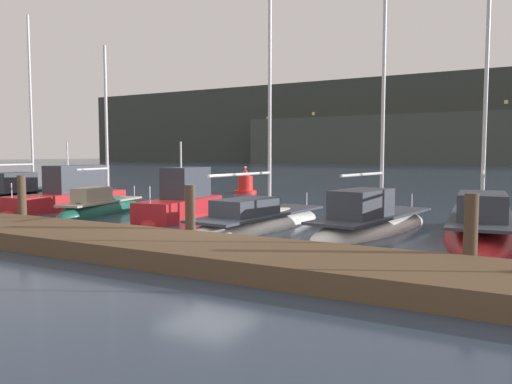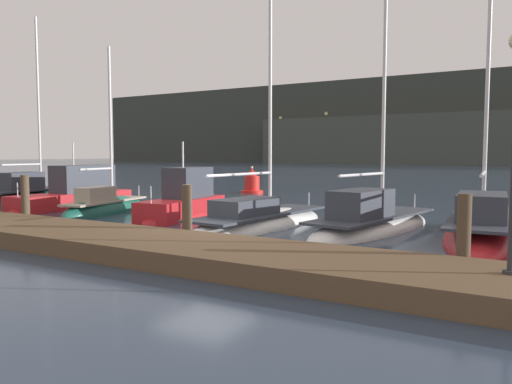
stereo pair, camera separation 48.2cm
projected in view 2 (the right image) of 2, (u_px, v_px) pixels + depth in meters
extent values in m
plane|color=#2D3D51|center=(205.00, 240.00, 14.53)|extent=(400.00, 400.00, 0.00)
cube|color=brown|center=(146.00, 245.00, 12.38)|extent=(34.74, 2.80, 0.45)
cylinder|color=#4C3D2D|center=(25.00, 200.00, 17.35)|extent=(0.28, 0.28, 1.76)
cylinder|color=#4C3D2D|center=(187.00, 215.00, 13.75)|extent=(0.28, 0.28, 1.65)
cylinder|color=#4C3D2D|center=(464.00, 235.00, 10.14)|extent=(0.28, 0.28, 1.69)
ellipsoid|color=#195647|center=(34.00, 203.00, 25.43)|extent=(2.88, 6.83, 1.35)
cube|color=#333842|center=(33.00, 189.00, 25.37)|extent=(2.42, 5.74, 0.08)
cube|color=#333842|center=(20.00, 181.00, 24.60)|extent=(1.43, 2.27, 0.86)
cylinder|color=silver|center=(38.00, 104.00, 25.53)|extent=(0.12, 0.12, 8.73)
cylinder|color=silver|center=(22.00, 165.00, 24.64)|extent=(0.48, 2.40, 0.09)
cylinder|color=silver|center=(75.00, 181.00, 28.19)|extent=(0.04, 0.04, 0.50)
ellipsoid|color=red|center=(72.00, 208.00, 23.13)|extent=(1.90, 6.51, 0.92)
cube|color=red|center=(72.00, 200.00, 23.11)|extent=(1.75, 5.86, 0.70)
cube|color=#333842|center=(83.00, 178.00, 23.59)|extent=(1.29, 2.86, 1.26)
cube|color=black|center=(104.00, 174.00, 24.69)|extent=(1.13, 0.25, 0.56)
cylinder|color=silver|center=(73.00, 154.00, 23.06)|extent=(0.07, 0.07, 1.06)
cylinder|color=silver|center=(17.00, 190.00, 20.72)|extent=(0.04, 0.04, 0.60)
ellipsoid|color=#195647|center=(106.00, 213.00, 20.92)|extent=(2.21, 5.47, 1.45)
cube|color=#A39984|center=(106.00, 201.00, 20.88)|extent=(1.86, 4.60, 0.08)
cube|color=#A39984|center=(96.00, 194.00, 20.25)|extent=(1.06, 1.82, 0.58)
cylinder|color=silver|center=(110.00, 124.00, 21.03)|extent=(0.12, 0.12, 6.45)
cylinder|color=silver|center=(96.00, 169.00, 20.24)|extent=(0.45, 1.98, 0.09)
cylinder|color=silver|center=(139.00, 191.00, 23.15)|extent=(0.04, 0.04, 0.50)
ellipsoid|color=red|center=(182.00, 218.00, 19.35)|extent=(2.17, 4.98, 1.00)
cube|color=red|center=(182.00, 208.00, 19.32)|extent=(1.99, 4.48, 0.77)
cube|color=#333842|center=(188.00, 182.00, 19.69)|extent=(1.34, 2.24, 1.19)
cube|color=black|center=(201.00, 177.00, 20.56)|extent=(0.99, 0.36, 0.54)
cylinder|color=silver|center=(183.00, 155.00, 19.25)|extent=(0.07, 0.07, 1.00)
cylinder|color=silver|center=(151.00, 195.00, 17.42)|extent=(0.04, 0.04, 0.60)
ellipsoid|color=white|center=(260.00, 227.00, 17.08)|extent=(2.65, 7.50, 1.16)
cube|color=#333842|center=(260.00, 214.00, 17.05)|extent=(2.22, 6.30, 0.08)
cube|color=#333842|center=(245.00, 207.00, 16.31)|extent=(1.42, 2.45, 0.54)
cylinder|color=silver|center=(270.00, 89.00, 17.20)|extent=(0.12, 0.12, 8.54)
cylinder|color=silver|center=(241.00, 174.00, 16.04)|extent=(0.37, 3.38, 0.09)
cylinder|color=silver|center=(309.00, 199.00, 19.79)|extent=(0.04, 0.04, 0.50)
ellipsoid|color=white|center=(373.00, 230.00, 16.26)|extent=(3.15, 7.52, 1.11)
cube|color=#333842|center=(374.00, 216.00, 16.22)|extent=(2.64, 6.32, 0.08)
cube|color=#333842|center=(361.00, 204.00, 15.52)|extent=(1.56, 2.50, 0.86)
cylinder|color=silver|center=(385.00, 72.00, 16.31)|extent=(0.12, 0.12, 9.41)
cylinder|color=silver|center=(362.00, 175.00, 15.48)|extent=(0.55, 2.81, 0.09)
cylinder|color=silver|center=(415.00, 201.00, 18.77)|extent=(0.04, 0.04, 0.50)
ellipsoid|color=red|center=(482.00, 239.00, 14.63)|extent=(2.66, 7.61, 1.15)
cube|color=#333842|center=(482.00, 217.00, 14.58)|extent=(2.23, 6.39, 0.08)
cube|color=#333842|center=(482.00, 206.00, 13.74)|extent=(1.42, 2.48, 0.72)
cylinder|color=silver|center=(488.00, 69.00, 14.78)|extent=(0.12, 0.12, 8.74)
cylinder|color=silver|center=(483.00, 174.00, 13.63)|extent=(0.34, 3.08, 0.09)
cylinder|color=silver|center=(485.00, 199.00, 17.64)|extent=(0.04, 0.04, 0.50)
cylinder|color=red|center=(252.00, 192.00, 31.91)|extent=(1.44, 1.44, 0.16)
cylinder|color=red|center=(252.00, 183.00, 31.87)|extent=(0.96, 0.96, 0.92)
cone|color=red|center=(252.00, 172.00, 31.81)|extent=(0.67, 0.67, 0.50)
sphere|color=#F9EAB7|center=(252.00, 167.00, 31.79)|extent=(0.16, 0.16, 0.16)
cylinder|color=#2D2D33|center=(510.00, 272.00, 8.50)|extent=(0.24, 0.24, 0.06)
cube|color=#333833|center=(509.00, 118.00, 115.61)|extent=(240.00, 16.00, 21.39)
cube|color=#F4DB8C|center=(402.00, 144.00, 120.50)|extent=(0.80, 0.10, 0.80)
cube|color=#F4DB8C|center=(326.00, 113.00, 129.91)|extent=(0.80, 0.10, 0.80)
cube|color=#F4DB8C|center=(286.00, 156.00, 136.62)|extent=(0.80, 0.10, 0.80)
cube|color=#F4DB8C|center=(281.00, 118.00, 136.76)|extent=(0.80, 0.10, 0.80)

